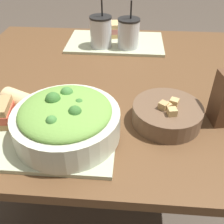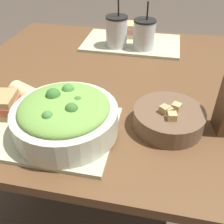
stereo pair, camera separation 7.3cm
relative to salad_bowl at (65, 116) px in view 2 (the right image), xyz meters
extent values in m
plane|color=#4C4238|center=(0.06, 0.34, -0.78)|extent=(12.00, 12.00, 0.00)
cube|color=brown|center=(0.06, 0.34, -0.08)|extent=(1.16, 1.05, 0.03)
cylinder|color=brown|center=(-0.46, 0.80, -0.44)|extent=(0.06, 0.06, 0.69)
cylinder|color=brown|center=(0.59, 0.80, -0.44)|extent=(0.06, 0.06, 0.69)
cube|color=#B2BC99|center=(-0.09, 0.00, -0.06)|extent=(0.44, 0.27, 0.01)
cube|color=#B2BC99|center=(0.08, 0.67, -0.06)|extent=(0.44, 0.27, 0.01)
cylinder|color=beige|center=(0.00, 0.00, -0.02)|extent=(0.28, 0.28, 0.07)
ellipsoid|color=#6B9E42|center=(0.00, 0.00, 0.03)|extent=(0.24, 0.24, 0.05)
sphere|color=#427F38|center=(-0.02, -0.06, 0.04)|extent=(0.03, 0.03, 0.03)
sphere|color=#427F38|center=(-0.01, 0.05, 0.05)|extent=(0.03, 0.03, 0.03)
sphere|color=#38702D|center=(0.03, -0.03, 0.05)|extent=(0.03, 0.03, 0.03)
sphere|color=#38702D|center=(0.03, 0.01, 0.04)|extent=(0.03, 0.03, 0.03)
sphere|color=#38702D|center=(-0.03, 0.01, 0.05)|extent=(0.04, 0.04, 0.04)
cube|color=beige|center=(0.05, 0.03, 0.04)|extent=(0.05, 0.05, 0.01)
cube|color=beige|center=(0.03, 0.02, 0.04)|extent=(0.05, 0.05, 0.01)
cube|color=beige|center=(0.06, 0.02, 0.04)|extent=(0.06, 0.06, 0.01)
cylinder|color=brown|center=(0.27, 0.09, -0.04)|extent=(0.20, 0.20, 0.06)
cylinder|color=brown|center=(0.27, 0.09, -0.02)|extent=(0.18, 0.18, 0.01)
cube|color=tan|center=(0.28, 0.05, 0.00)|extent=(0.03, 0.03, 0.02)
cube|color=tan|center=(0.29, 0.10, 0.00)|extent=(0.03, 0.03, 0.02)
cube|color=tan|center=(0.26, 0.08, 0.00)|extent=(0.03, 0.03, 0.02)
cube|color=tan|center=(0.27, 0.08, 0.00)|extent=(0.03, 0.03, 0.02)
cylinder|color=#DBBC84|center=(-0.16, 0.10, -0.02)|extent=(0.15, 0.11, 0.06)
cylinder|color=beige|center=(-0.10, 0.08, -0.02)|extent=(0.03, 0.05, 0.05)
cube|color=tan|center=(0.07, 0.74, -0.04)|extent=(0.14, 0.10, 0.02)
cube|color=#C1706B|center=(0.07, 0.74, -0.02)|extent=(0.14, 0.11, 0.02)
cube|color=tan|center=(0.07, 0.74, 0.00)|extent=(0.14, 0.10, 0.02)
cylinder|color=#DBBC84|center=(0.10, 0.77, -0.02)|extent=(0.12, 0.08, 0.06)
cylinder|color=beige|center=(0.15, 0.78, -0.02)|extent=(0.02, 0.05, 0.05)
cylinder|color=silver|center=(0.02, 0.60, 0.01)|extent=(0.09, 0.09, 0.12)
cylinder|color=black|center=(0.02, 0.60, 0.00)|extent=(0.08, 0.08, 0.10)
cylinder|color=black|center=(0.02, 0.60, 0.08)|extent=(0.10, 0.10, 0.01)
cylinder|color=black|center=(0.03, 0.60, 0.11)|extent=(0.01, 0.02, 0.08)
cylinder|color=silver|center=(0.14, 0.60, 0.01)|extent=(0.09, 0.09, 0.12)
cylinder|color=#701E47|center=(0.14, 0.60, 0.00)|extent=(0.08, 0.08, 0.10)
cylinder|color=black|center=(0.14, 0.60, 0.07)|extent=(0.10, 0.10, 0.01)
cylinder|color=black|center=(0.15, 0.60, 0.11)|extent=(0.01, 0.02, 0.08)
camera|label=1|loc=(0.16, -0.52, 0.42)|focal=42.00mm
camera|label=2|loc=(0.23, -0.51, 0.42)|focal=42.00mm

